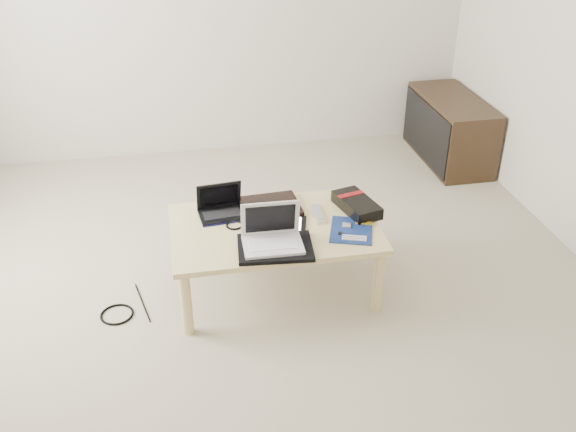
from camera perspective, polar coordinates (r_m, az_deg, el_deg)
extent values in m
plane|color=#ADA28C|center=(3.61, -3.35, -6.78)|extent=(4.00, 4.00, 0.00)
cube|color=beige|center=(1.24, 8.69, -14.60)|extent=(4.00, 0.10, 2.60)
cube|color=#E3CB89|center=(3.43, -1.23, -1.13)|extent=(1.10, 0.70, 0.03)
cylinder|color=#E3CB89|center=(3.26, -9.02, -7.68)|extent=(0.06, 0.06, 0.37)
cylinder|color=#E3CB89|center=(3.41, 8.04, -5.73)|extent=(0.06, 0.06, 0.37)
cylinder|color=#E3CB89|center=(3.76, -9.53, -2.15)|extent=(0.06, 0.06, 0.37)
cylinder|color=#E3CB89|center=(3.89, 5.32, -0.66)|extent=(0.06, 0.06, 0.37)
cube|color=#382717|center=(5.18, 14.22, 7.48)|extent=(0.40, 0.90, 0.50)
cube|color=black|center=(5.10, 12.15, 7.38)|extent=(0.02, 0.86, 0.44)
cube|color=black|center=(3.58, -1.61, 0.82)|extent=(0.34, 0.29, 0.03)
cube|color=black|center=(3.53, -5.87, 0.09)|extent=(0.26, 0.19, 0.02)
cube|color=black|center=(3.52, -5.87, 0.20)|extent=(0.21, 0.11, 0.00)
cube|color=black|center=(3.47, -5.66, -0.29)|extent=(0.06, 0.03, 0.00)
cube|color=black|center=(3.54, -6.17, 1.84)|extent=(0.25, 0.07, 0.16)
cube|color=black|center=(3.54, -6.15, 1.78)|extent=(0.21, 0.05, 0.13)
cube|color=#0C0C44|center=(3.46, -5.58, -0.64)|extent=(0.25, 0.04, 0.01)
cube|color=black|center=(3.42, -0.54, -0.82)|extent=(0.29, 0.25, 0.01)
cube|color=white|center=(3.42, -0.54, -0.72)|extent=(0.24, 0.20, 0.00)
cube|color=silver|center=(3.53, 2.63, 0.22)|extent=(0.05, 0.21, 0.02)
cube|color=gray|center=(3.52, 2.63, 0.35)|extent=(0.04, 0.17, 0.00)
cube|color=black|center=(3.23, -1.15, -2.83)|extent=(0.40, 0.31, 0.02)
cube|color=silver|center=(3.22, -1.35, -2.59)|extent=(0.30, 0.22, 0.01)
cube|color=white|center=(3.21, -1.34, -2.50)|extent=(0.25, 0.12, 0.00)
cube|color=silver|center=(3.15, -1.15, -3.23)|extent=(0.07, 0.03, 0.00)
cube|color=silver|center=(3.23, -1.59, -0.18)|extent=(0.30, 0.05, 0.20)
cube|color=black|center=(3.23, -1.58, -0.24)|extent=(0.25, 0.04, 0.16)
cube|color=navy|center=(3.40, 5.66, -1.27)|extent=(0.29, 0.33, 0.01)
cube|color=silver|center=(3.43, 5.24, -0.84)|extent=(0.06, 0.06, 0.01)
cube|color=gold|center=(3.47, 6.78, -0.55)|extent=(0.09, 0.04, 0.01)
cube|color=gold|center=(3.45, 6.77, -0.69)|extent=(0.09, 0.04, 0.01)
cube|color=silver|center=(3.34, 5.92, -1.78)|extent=(0.12, 0.05, 0.01)
cube|color=silver|center=(3.33, 5.91, -1.94)|extent=(0.12, 0.05, 0.01)
cube|color=silver|center=(3.31, 5.90, -2.11)|extent=(0.12, 0.05, 0.01)
cube|color=black|center=(3.36, 4.70, -1.53)|extent=(0.03, 0.03, 0.01)
cube|color=black|center=(3.58, 6.12, 0.99)|extent=(0.23, 0.34, 0.07)
cube|color=maroon|center=(3.61, 5.61, 1.94)|extent=(0.16, 0.08, 0.00)
torus|color=black|center=(3.44, -4.77, -0.81)|extent=(0.10, 0.10, 0.01)
torus|color=black|center=(3.56, -14.96, -8.45)|extent=(0.21, 0.21, 0.01)
cylinder|color=black|center=(3.61, -12.80, -7.50)|extent=(0.09, 0.35, 0.01)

